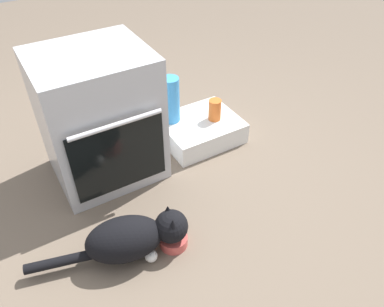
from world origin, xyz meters
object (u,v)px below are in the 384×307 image
(cat, at_px, (133,237))
(sauce_jar, at_px, (215,110))
(oven, at_px, (99,118))
(food_bowl, at_px, (173,240))
(pantry_cabinet, at_px, (200,129))
(water_bottle, at_px, (171,100))

(cat, xyz_separation_m, sauce_jar, (0.84, 0.58, 0.09))
(sauce_jar, bearing_deg, oven, 175.77)
(sauce_jar, bearing_deg, cat, -145.00)
(sauce_jar, bearing_deg, food_bowl, -135.84)
(pantry_cabinet, relative_size, cat, 0.66)
(pantry_cabinet, xyz_separation_m, water_bottle, (-0.15, 0.10, 0.22))
(food_bowl, xyz_separation_m, cat, (-0.18, 0.05, 0.09))
(food_bowl, bearing_deg, oven, 95.91)
(cat, bearing_deg, pantry_cabinet, 54.20)
(cat, distance_m, sauce_jar, 1.02)
(food_bowl, distance_m, water_bottle, 0.91)
(food_bowl, bearing_deg, sauce_jar, 44.16)
(oven, relative_size, sauce_jar, 5.32)
(pantry_cabinet, distance_m, water_bottle, 0.29)
(pantry_cabinet, xyz_separation_m, food_bowl, (-0.56, -0.66, -0.04))
(oven, height_order, water_bottle, oven)
(food_bowl, bearing_deg, water_bottle, 61.93)
(food_bowl, bearing_deg, cat, 165.33)
(pantry_cabinet, height_order, food_bowl, pantry_cabinet)
(cat, bearing_deg, sauce_jar, 49.67)
(cat, bearing_deg, water_bottle, 65.17)
(cat, bearing_deg, food_bowl, -0.00)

